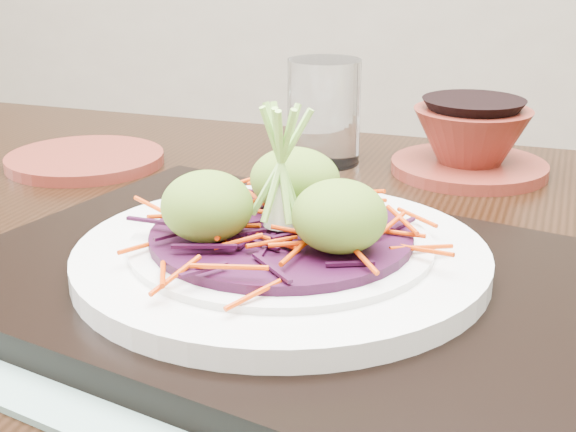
% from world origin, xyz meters
% --- Properties ---
extents(dining_table, '(1.42, 1.03, 0.82)m').
position_xyz_m(dining_table, '(-0.05, -0.08, 0.72)').
color(dining_table, black).
rests_on(dining_table, ground).
extents(placemat, '(0.58, 0.51, 0.00)m').
position_xyz_m(placemat, '(-0.05, -0.12, 0.83)').
color(placemat, gray).
rests_on(placemat, dining_table).
extents(serving_tray, '(0.50, 0.43, 0.02)m').
position_xyz_m(serving_tray, '(-0.05, -0.12, 0.84)').
color(serving_tray, black).
rests_on(serving_tray, placemat).
extents(white_plate, '(0.27, 0.27, 0.02)m').
position_xyz_m(white_plate, '(-0.05, -0.12, 0.86)').
color(white_plate, silver).
rests_on(white_plate, serving_tray).
extents(cabbage_bed, '(0.17, 0.17, 0.01)m').
position_xyz_m(cabbage_bed, '(-0.05, -0.12, 0.87)').
color(cabbage_bed, '#320A28').
rests_on(cabbage_bed, white_plate).
extents(carrot_julienne, '(0.21, 0.21, 0.01)m').
position_xyz_m(carrot_julienne, '(-0.05, -0.12, 0.88)').
color(carrot_julienne, '#C43303').
rests_on(carrot_julienne, cabbage_bed).
extents(guacamole_scoops, '(0.15, 0.13, 0.05)m').
position_xyz_m(guacamole_scoops, '(-0.05, -0.12, 0.89)').
color(guacamole_scoops, '#5A7A24').
rests_on(guacamole_scoops, cabbage_bed).
extents(scallion_garnish, '(0.06, 0.06, 0.09)m').
position_xyz_m(scallion_garnish, '(-0.05, -0.12, 0.92)').
color(scallion_garnish, '#8DCC51').
rests_on(scallion_garnish, cabbage_bed).
extents(terracotta_side_plate, '(0.19, 0.19, 0.01)m').
position_xyz_m(terracotta_side_plate, '(-0.33, 0.16, 0.83)').
color(terracotta_side_plate, maroon).
rests_on(terracotta_side_plate, dining_table).
extents(water_glass, '(0.10, 0.10, 0.11)m').
position_xyz_m(water_glass, '(-0.09, 0.22, 0.88)').
color(water_glass, white).
rests_on(water_glass, dining_table).
extents(terracotta_bowl_set, '(0.22, 0.22, 0.07)m').
position_xyz_m(terracotta_bowl_set, '(0.07, 0.21, 0.85)').
color(terracotta_bowl_set, maroon).
rests_on(terracotta_bowl_set, dining_table).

